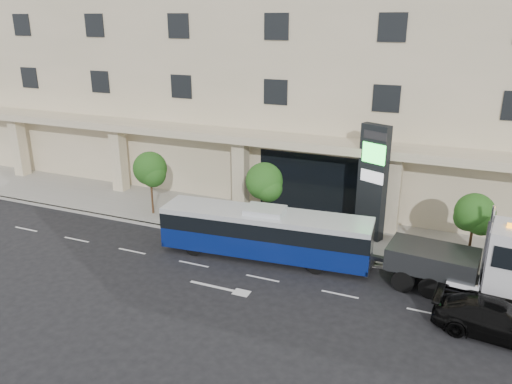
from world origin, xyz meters
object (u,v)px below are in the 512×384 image
at_px(tow_truck, 490,266).
at_px(black_sedan, 498,320).
at_px(city_bus, 265,232).
at_px(signage_pylon, 372,182).

bearing_deg(tow_truck, black_sedan, -76.66).
distance_m(city_bus, signage_pylon, 6.96).
bearing_deg(city_bus, signage_pylon, 38.54).
xyz_separation_m(tow_truck, black_sedan, (0.39, -2.87, -1.04)).
bearing_deg(black_sedan, city_bus, 80.95).
bearing_deg(city_bus, black_sedan, -19.61).
xyz_separation_m(city_bus, tow_truck, (11.16, -0.14, 0.30)).
relative_size(black_sedan, signage_pylon, 0.75).
xyz_separation_m(tow_truck, signage_pylon, (-6.35, 4.71, 1.82)).
bearing_deg(signage_pylon, black_sedan, -24.49).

